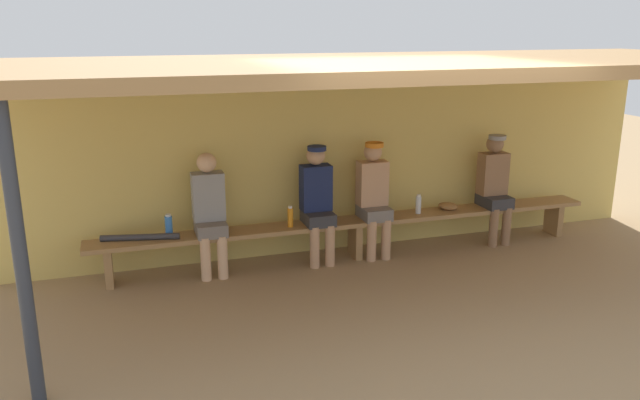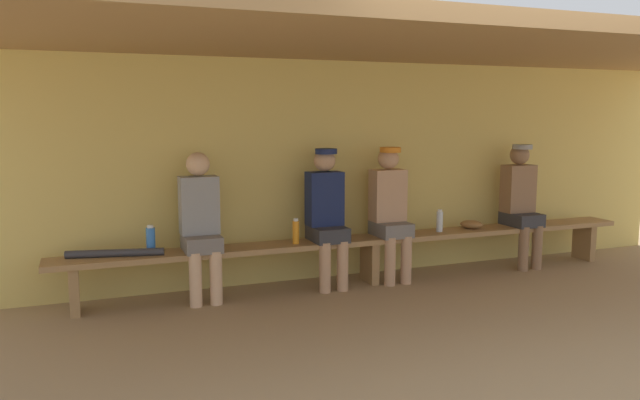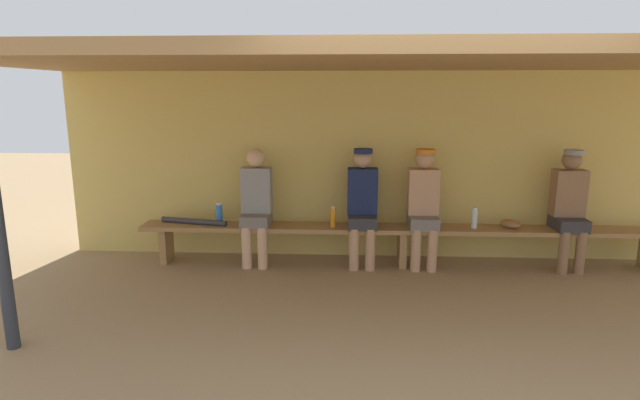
% 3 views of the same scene
% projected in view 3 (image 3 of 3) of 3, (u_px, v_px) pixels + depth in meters
% --- Properties ---
extents(ground_plane, '(24.00, 24.00, 0.00)m').
position_uv_depth(ground_plane, '(420.00, 325.00, 4.37)').
color(ground_plane, '#9E7F59').
extents(back_wall, '(8.00, 0.20, 2.20)m').
position_uv_depth(back_wall, '(400.00, 165.00, 6.10)').
color(back_wall, '#D8BC60').
rests_on(back_wall, ground).
extents(dugout_roof, '(8.00, 2.80, 0.12)m').
position_uv_depth(dugout_roof, '(420.00, 58.00, 4.58)').
color(dugout_roof, '#9E7547').
rests_on(dugout_roof, back_wall).
extents(bench, '(6.00, 0.36, 0.46)m').
position_uv_depth(bench, '(402.00, 233.00, 5.80)').
color(bench, '#9E7547').
rests_on(bench, ground).
extents(player_in_blue, '(0.34, 0.42, 1.34)m').
position_uv_depth(player_in_blue, '(256.00, 202.00, 5.82)').
color(player_in_blue, slate).
rests_on(player_in_blue, ground).
extents(player_in_white, '(0.34, 0.42, 1.34)m').
position_uv_depth(player_in_white, '(423.00, 202.00, 5.72)').
color(player_in_white, slate).
rests_on(player_in_white, ground).
extents(player_near_post, '(0.34, 0.42, 1.34)m').
position_uv_depth(player_near_post, '(362.00, 202.00, 5.76)').
color(player_near_post, '#333338').
rests_on(player_near_post, ground).
extents(player_middle, '(0.34, 0.42, 1.34)m').
position_uv_depth(player_middle, '(570.00, 204.00, 5.64)').
color(player_middle, '#333338').
rests_on(player_middle, ground).
extents(water_bottle_orange, '(0.07, 0.07, 0.23)m').
position_uv_depth(water_bottle_orange, '(474.00, 218.00, 5.72)').
color(water_bottle_orange, silver).
rests_on(water_bottle_orange, bench).
extents(water_bottle_blue, '(0.08, 0.08, 0.25)m').
position_uv_depth(water_bottle_blue, '(219.00, 214.00, 5.88)').
color(water_bottle_blue, blue).
rests_on(water_bottle_blue, bench).
extents(water_bottle_green, '(0.06, 0.06, 0.24)m').
position_uv_depth(water_bottle_green, '(333.00, 217.00, 5.76)').
color(water_bottle_green, orange).
rests_on(water_bottle_green, bench).
extents(baseball_glove_worn, '(0.28, 0.29, 0.09)m').
position_uv_depth(baseball_glove_worn, '(511.00, 224.00, 5.74)').
color(baseball_glove_worn, olive).
rests_on(baseball_glove_worn, bench).
extents(baseball_bat, '(0.81, 0.23, 0.07)m').
position_uv_depth(baseball_bat, '(194.00, 221.00, 5.90)').
color(baseball_bat, '#333338').
rests_on(baseball_bat, bench).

